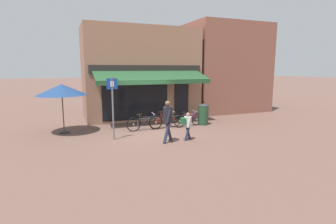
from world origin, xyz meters
TOP-DOWN VIEW (x-y plane):
  - ground_plane at (0.00, 0.00)m, footprint 160.00×160.00m
  - shop_front at (0.68, 4.30)m, footprint 6.74×4.55m
  - neighbour_building at (6.95, 4.82)m, footprint 5.40×4.00m
  - bike_rack_rail at (0.96, 0.93)m, footprint 2.99×0.04m
  - bicycle_black at (-0.21, 0.69)m, footprint 1.81×0.52m
  - bicycle_red at (0.91, 0.82)m, footprint 1.75×0.52m
  - bicycle_purple at (2.14, 0.72)m, footprint 1.69×0.52m
  - pedestrian_adult at (0.07, -1.60)m, footprint 0.57×0.69m
  - pedestrian_child at (0.95, -1.59)m, footprint 0.51×0.53m
  - litter_bin at (3.08, 0.84)m, footprint 0.57×0.57m
  - parking_sign at (-1.90, -0.42)m, footprint 0.44×0.07m
  - cafe_parasol at (-3.83, 1.62)m, footprint 2.25×2.25m

SIDE VIEW (x-z plane):
  - ground_plane at x=0.00m, z-range 0.00..0.00m
  - bicycle_purple at x=2.14m, z-range -0.04..0.75m
  - bicycle_black at x=-0.21m, z-range -0.05..0.79m
  - bicycle_red at x=0.91m, z-range -0.04..0.81m
  - bike_rack_rail at x=0.96m, z-range 0.18..0.75m
  - litter_bin at x=3.08m, z-range 0.00..1.15m
  - pedestrian_child at x=0.95m, z-range 0.13..1.30m
  - pedestrian_adult at x=0.07m, z-range 0.18..1.90m
  - parking_sign at x=-1.90m, z-range 0.28..2.91m
  - cafe_parasol at x=-3.83m, z-range 0.87..3.14m
  - shop_front at x=0.68m, z-range -0.01..5.33m
  - neighbour_building at x=6.95m, z-range 0.00..5.97m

